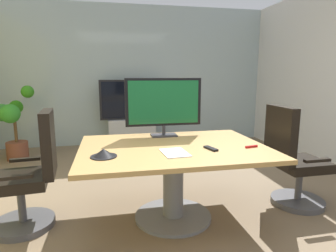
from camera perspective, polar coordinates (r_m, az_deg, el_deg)
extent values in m
plane|color=#7A664C|center=(2.86, -0.94, -19.18)|extent=(7.78, 7.78, 0.00)
cube|color=#9EB2B7|center=(5.86, -7.29, 9.96)|extent=(5.59, 0.10, 2.75)
cube|color=#B2894C|center=(2.72, 1.07, -4.46)|extent=(1.76, 1.29, 0.04)
cylinder|color=slate|center=(2.83, 1.05, -11.68)|extent=(0.20, 0.20, 0.70)
cylinder|color=slate|center=(2.97, 1.02, -17.65)|extent=(0.76, 0.76, 0.03)
cylinder|color=#4C4C51|center=(3.12, -27.09, -17.12)|extent=(0.56, 0.56, 0.06)
cylinder|color=#4C4C51|center=(3.04, -27.42, -13.58)|extent=(0.07, 0.07, 0.36)
cube|color=black|center=(2.96, -27.78, -9.66)|extent=(0.53, 0.53, 0.10)
cube|color=black|center=(2.83, -22.96, -3.18)|extent=(0.14, 0.46, 0.60)
cube|color=black|center=(3.16, -26.81, -6.03)|extent=(0.28, 0.08, 0.03)
cube|color=black|center=(2.67, -28.52, -9.08)|extent=(0.28, 0.08, 0.03)
cylinder|color=#4C4C51|center=(3.54, 24.60, -13.58)|extent=(0.56, 0.56, 0.06)
cylinder|color=#4C4C51|center=(3.47, 24.87, -10.40)|extent=(0.07, 0.07, 0.36)
cube|color=black|center=(3.40, 25.15, -6.92)|extent=(0.48, 0.48, 0.10)
cube|color=black|center=(3.16, 21.71, -1.72)|extent=(0.09, 0.46, 0.60)
cube|color=black|center=(3.16, 27.87, -6.14)|extent=(0.28, 0.05, 0.03)
cube|color=black|center=(3.56, 22.53, -3.96)|extent=(0.28, 0.05, 0.03)
cube|color=#333338|center=(3.15, -0.84, -1.86)|extent=(0.28, 0.18, 0.02)
cylinder|color=#333338|center=(3.14, -0.84, -0.82)|extent=(0.04, 0.04, 0.10)
cube|color=black|center=(3.10, -0.90, 4.84)|extent=(0.84, 0.04, 0.52)
cube|color=#14592D|center=(3.09, -0.83, 4.81)|extent=(0.77, 0.01, 0.47)
cube|color=#B7BABC|center=(5.62, -7.25, -1.37)|extent=(0.90, 0.36, 0.55)
cube|color=black|center=(5.51, -7.39, 5.28)|extent=(1.20, 0.06, 0.76)
cube|color=black|center=(5.47, -7.36, 5.25)|extent=(1.12, 0.01, 0.69)
cylinder|color=brown|center=(5.40, -28.05, -4.38)|extent=(0.34, 0.34, 0.30)
cylinder|color=brown|center=(5.33, -28.39, -0.52)|extent=(0.05, 0.05, 0.44)
sphere|color=#2F7D19|center=(5.23, -26.46, 6.21)|extent=(0.20, 0.20, 0.20)
sphere|color=#2B7914|center=(5.49, -28.30, 3.40)|extent=(0.23, 0.23, 0.23)
sphere|color=#2D742D|center=(5.29, -30.46, 2.34)|extent=(0.28, 0.28, 0.28)
sphere|color=#2F8626|center=(5.06, -29.23, 2.18)|extent=(0.30, 0.30, 0.30)
cone|color=black|center=(2.41, -12.86, -5.29)|extent=(0.19, 0.19, 0.07)
cylinder|color=black|center=(2.42, -12.83, -6.00)|extent=(0.22, 0.22, 0.01)
cube|color=black|center=(2.62, 8.62, -4.50)|extent=(0.09, 0.18, 0.02)
cube|color=red|center=(2.77, 16.47, -3.99)|extent=(0.13, 0.04, 0.02)
cube|color=white|center=(2.47, 1.37, -5.40)|extent=(0.23, 0.32, 0.01)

